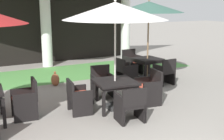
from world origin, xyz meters
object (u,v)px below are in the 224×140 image
Objects in this scene: patio_chair_mid_left_east at (26,101)px; patio_chair_mid_right_north at (103,83)px; patio_umbrella_mid_right at (115,12)px; patio_chair_near_foreground_south at (165,72)px; terracotta_urn at (55,80)px; patio_chair_mid_right_east at (149,88)px; patio_chair_near_foreground_north at (132,63)px; patio_table_mid_right at (115,84)px; patio_chair_mid_right_south at (130,105)px; patio_chair_near_foreground_west at (126,71)px; patio_chair_mid_right_west at (78,97)px; patio_umbrella_near_foreground at (149,8)px; patio_table_near_foreground at (147,61)px.

patio_chair_mid_right_north is (2.25, 0.54, -0.00)m from patio_chair_mid_left_east.
patio_umbrella_mid_right is 3.06× the size of patio_chair_mid_right_north.
terracotta_urn is (-3.16, 1.56, -0.21)m from patio_chair_near_foreground_south.
patio_chair_near_foreground_south is at bearing -42.53° from patio_chair_mid_right_east.
patio_chair_near_foreground_north reaches higher than patio_table_mid_right.
patio_chair_mid_right_south is (-0.13, -0.94, -0.23)m from patio_table_mid_right.
patio_umbrella_mid_right is at bearing -40.48° from patio_chair_near_foreground_west.
patio_chair_mid_right_west is (-2.45, -1.86, -0.00)m from patio_chair_near_foreground_west.
patio_chair_near_foreground_south is at bearing -86.73° from patio_umbrella_near_foreground.
patio_chair_near_foreground_west is (-0.95, 0.85, -0.02)m from patio_chair_near_foreground_south.
patio_chair_mid_right_north is (-2.23, -2.00, -0.02)m from patio_chair_near_foreground_north.
patio_table_near_foreground is 0.82× the size of patio_table_mid_right.
patio_table_mid_right is (-1.51, -1.98, 0.23)m from patio_chair_near_foreground_west.
patio_chair_near_foreground_south is (0.05, -0.90, -0.21)m from patio_table_near_foreground.
patio_umbrella_mid_right is at bearing -139.81° from patio_table_near_foreground.
patio_chair_mid_right_east is at bearing 44.81° from patio_chair_mid_right_south.
patio_umbrella_mid_right reaches higher than patio_table_near_foreground.
patio_chair_mid_right_south is 1.71× the size of terracotta_urn.
patio_chair_mid_right_south is at bearing -130.42° from patio_umbrella_near_foreground.
patio_chair_mid_right_east is 3.27m from terracotta_urn.
patio_chair_mid_left_east is 3.12m from patio_chair_mid_right_east.
patio_umbrella_mid_right is at bearing -75.52° from terracotta_urn.
patio_umbrella_near_foreground is at bearing -11.89° from terracotta_urn.
patio_umbrella_mid_right is at bearing -96.29° from patio_chair_mid_left_east.
patio_table_mid_right is at bearing -40.48° from patio_chair_near_foreground_west.
patio_chair_mid_left_east is at bearing -95.71° from patio_chair_mid_right_west.
patio_chair_near_foreground_west is 2.50m from patio_table_mid_right.
patio_chair_near_foreground_west is 0.74× the size of patio_table_mid_right.
patio_chair_near_foreground_north reaches higher than patio_chair_near_foreground_south.
patio_table_mid_right is at bearing -139.81° from patio_table_near_foreground.
patio_chair_mid_right_north reaches higher than patio_table_near_foreground.
patio_chair_near_foreground_west is at bearing 52.79° from patio_table_mid_right.
patio_table_near_foreground is 0.34× the size of patio_umbrella_near_foreground.
patio_chair_mid_right_west is at bearing -98.80° from patio_chair_mid_left_east.
patio_chair_mid_right_east is at bearing -18.07° from patio_chair_near_foreground_west.
patio_chair_mid_left_east is 2.94m from patio_umbrella_mid_right.
patio_chair_mid_right_west is (1.18, -0.28, -0.01)m from patio_chair_mid_left_east.
patio_chair_near_foreground_north is (-0.05, 0.91, -2.02)m from patio_umbrella_near_foreground.
patio_chair_mid_right_west is (-3.30, -2.82, -0.03)m from patio_chair_near_foreground_north.
patio_chair_mid_right_north is (-1.38, -1.04, 0.01)m from patio_chair_near_foreground_west.
patio_table_mid_right is (2.12, -0.41, 0.21)m from patio_chair_mid_left_east.
patio_umbrella_near_foreground is 3.28× the size of patio_chair_near_foreground_west.
patio_chair_mid_right_east reaches higher than patio_chair_mid_right_west.
terracotta_urn is (-0.69, 2.69, -0.41)m from patio_table_mid_right.
patio_chair_mid_right_north is at bearing 90.00° from patio_chair_mid_right_south.
patio_chair_near_foreground_south is 3.36m from patio_umbrella_mid_right.
patio_chair_mid_right_south is at bearing 134.81° from patio_chair_mid_right_east.
patio_chair_mid_right_south is 3.68m from terracotta_urn.
patio_chair_near_foreground_south is at bearing -167.78° from patio_chair_mid_right_north.
patio_chair_near_foreground_south is 1.07× the size of patio_chair_mid_right_west.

